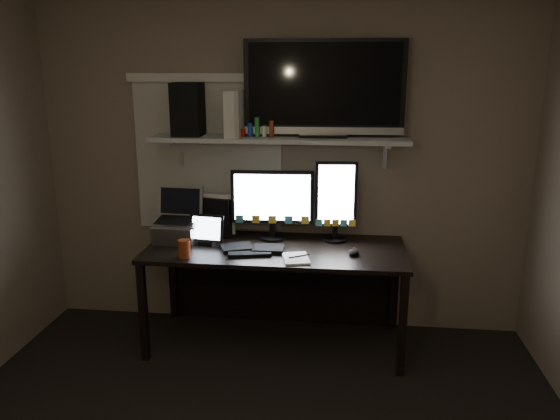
# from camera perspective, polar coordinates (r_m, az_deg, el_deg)

# --- Properties ---
(back_wall) EXTENTS (3.60, 0.00, 3.60)m
(back_wall) POSITION_cam_1_polar(r_m,az_deg,el_deg) (4.05, 0.16, 4.73)
(back_wall) COLOR #786956
(back_wall) RESTS_ON floor
(window_blinds) EXTENTS (1.10, 0.02, 1.10)m
(window_blinds) POSITION_cam_1_polar(r_m,az_deg,el_deg) (4.13, -7.51, 5.49)
(window_blinds) COLOR beige
(window_blinds) RESTS_ON back_wall
(desk) EXTENTS (1.80, 0.75, 0.73)m
(desk) POSITION_cam_1_polar(r_m,az_deg,el_deg) (3.99, -0.25, -5.79)
(desk) COLOR black
(desk) RESTS_ON floor
(wall_shelf) EXTENTS (1.80, 0.35, 0.03)m
(wall_shelf) POSITION_cam_1_polar(r_m,az_deg,el_deg) (3.85, -0.13, 7.44)
(wall_shelf) COLOR #B7B7B2
(wall_shelf) RESTS_ON back_wall
(monitor_landscape) EXTENTS (0.60, 0.10, 0.52)m
(monitor_landscape) POSITION_cam_1_polar(r_m,az_deg,el_deg) (3.94, -0.80, 0.60)
(monitor_landscape) COLOR black
(monitor_landscape) RESTS_ON desk
(monitor_portrait) EXTENTS (0.30, 0.08, 0.59)m
(monitor_portrait) POSITION_cam_1_polar(r_m,az_deg,el_deg) (3.91, 5.86, 0.92)
(monitor_portrait) COLOR black
(monitor_portrait) RESTS_ON desk
(keyboard) EXTENTS (0.47, 0.26, 0.03)m
(keyboard) POSITION_cam_1_polar(r_m,az_deg,el_deg) (3.77, -2.89, -4.02)
(keyboard) COLOR black
(keyboard) RESTS_ON desk
(mouse) EXTENTS (0.09, 0.12, 0.04)m
(mouse) POSITION_cam_1_polar(r_m,az_deg,el_deg) (3.71, 7.71, -4.37)
(mouse) COLOR black
(mouse) RESTS_ON desk
(notepad) EXTENTS (0.21, 0.26, 0.01)m
(notepad) POSITION_cam_1_polar(r_m,az_deg,el_deg) (3.59, 1.67, -5.08)
(notepad) COLOR white
(notepad) RESTS_ON desk
(tablet) EXTENTS (0.27, 0.14, 0.22)m
(tablet) POSITION_cam_1_polar(r_m,az_deg,el_deg) (3.88, -7.66, -2.06)
(tablet) COLOR black
(tablet) RESTS_ON desk
(file_sorter) EXTENTS (0.26, 0.16, 0.31)m
(file_sorter) POSITION_cam_1_polar(r_m,az_deg,el_deg) (4.08, -6.57, -0.55)
(file_sorter) COLOR black
(file_sorter) RESTS_ON desk
(laptop) EXTENTS (0.35, 0.29, 0.38)m
(laptop) POSITION_cam_1_polar(r_m,az_deg,el_deg) (3.96, -10.79, -0.65)
(laptop) COLOR #B0B1B5
(laptop) RESTS_ON desk
(cup) EXTENTS (0.10, 0.10, 0.12)m
(cup) POSITION_cam_1_polar(r_m,az_deg,el_deg) (3.67, -9.98, -4.00)
(cup) COLOR maroon
(cup) RESTS_ON desk
(sticky_notes) EXTENTS (0.34, 0.28, 0.00)m
(sticky_notes) POSITION_cam_1_polar(r_m,az_deg,el_deg) (3.74, -2.44, -4.35)
(sticky_notes) COLOR #FFDE45
(sticky_notes) RESTS_ON desk
(tv) EXTENTS (1.11, 0.24, 0.66)m
(tv) POSITION_cam_1_polar(r_m,az_deg,el_deg) (3.84, 4.64, 12.55)
(tv) COLOR black
(tv) RESTS_ON wall_shelf
(game_console) EXTENTS (0.14, 0.28, 0.32)m
(game_console) POSITION_cam_1_polar(r_m,az_deg,el_deg) (3.86, -4.53, 10.00)
(game_console) COLOR beige
(game_console) RESTS_ON wall_shelf
(speaker) EXTENTS (0.21, 0.25, 0.37)m
(speaker) POSITION_cam_1_polar(r_m,az_deg,el_deg) (3.95, -9.60, 10.33)
(speaker) COLOR black
(speaker) RESTS_ON wall_shelf
(bottles) EXTENTS (0.21, 0.11, 0.13)m
(bottles) POSITION_cam_1_polar(r_m,az_deg,el_deg) (3.82, -2.41, 8.59)
(bottles) COLOR #A50F0C
(bottles) RESTS_ON wall_shelf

